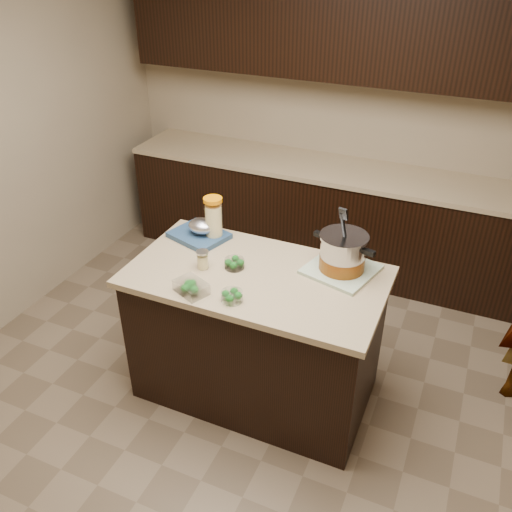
{
  "coord_description": "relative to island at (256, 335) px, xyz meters",
  "views": [
    {
      "loc": [
        1.03,
        -2.34,
        2.6
      ],
      "look_at": [
        0.0,
        0.0,
        1.02
      ],
      "focal_mm": 38.0,
      "sensor_mm": 36.0,
      "label": 1
    }
  ],
  "objects": [
    {
      "name": "ground_plane",
      "position": [
        0.0,
        0.0,
        -0.45
      ],
      "size": [
        4.0,
        4.0,
        0.0
      ],
      "primitive_type": "plane",
      "color": "brown",
      "rests_on": "ground"
    },
    {
      "name": "room_shell",
      "position": [
        0.0,
        0.0,
        1.26
      ],
      "size": [
        4.04,
        4.04,
        2.72
      ],
      "color": "tan",
      "rests_on": "ground"
    },
    {
      "name": "back_cabinets",
      "position": [
        0.0,
        1.74,
        0.49
      ],
      "size": [
        3.6,
        0.63,
        2.33
      ],
      "color": "black",
      "rests_on": "ground"
    },
    {
      "name": "island",
      "position": [
        0.0,
        0.0,
        0.0
      ],
      "size": [
        1.46,
        0.81,
        0.9
      ],
      "color": "black",
      "rests_on": "ground"
    },
    {
      "name": "dish_towel",
      "position": [
        0.43,
        0.23,
        0.46
      ],
      "size": [
        0.44,
        0.44,
        0.02
      ],
      "primitive_type": "cube",
      "rotation": [
        0.0,
        0.0,
        -0.26
      ],
      "color": "#6D9262",
      "rests_on": "island"
    },
    {
      "name": "stock_pot",
      "position": [
        0.43,
        0.22,
        0.56
      ],
      "size": [
        0.38,
        0.34,
        0.39
      ],
      "rotation": [
        0.0,
        0.0,
        -0.26
      ],
      "color": "#B7B7BC",
      "rests_on": "dish_towel"
    },
    {
      "name": "lemonade_pitcher",
      "position": [
        -0.4,
        0.26,
        0.58
      ],
      "size": [
        0.13,
        0.13,
        0.28
      ],
      "rotation": [
        0.0,
        0.0,
        0.11
      ],
      "color": "#ECD990",
      "rests_on": "island"
    },
    {
      "name": "mason_jar",
      "position": [
        -0.31,
        -0.06,
        0.5
      ],
      "size": [
        0.08,
        0.08,
        0.12
      ],
      "rotation": [
        0.0,
        0.0,
        0.06
      ],
      "color": "#ECD990",
      "rests_on": "island"
    },
    {
      "name": "broccoli_tub_left",
      "position": [
        -0.14,
        0.01,
        0.47
      ],
      "size": [
        0.12,
        0.12,
        0.05
      ],
      "rotation": [
        0.0,
        0.0,
        0.01
      ],
      "color": "silver",
      "rests_on": "island"
    },
    {
      "name": "broccoli_tub_right",
      "position": [
        -0.01,
        -0.28,
        0.47
      ],
      "size": [
        0.13,
        0.13,
        0.05
      ],
      "rotation": [
        0.0,
        0.0,
        -0.18
      ],
      "color": "silver",
      "rests_on": "island"
    },
    {
      "name": "broccoli_tub_rect",
      "position": [
        -0.25,
        -0.3,
        0.48
      ],
      "size": [
        0.21,
        0.19,
        0.06
      ],
      "rotation": [
        0.0,
        0.0,
        -0.42
      ],
      "color": "silver",
      "rests_on": "island"
    },
    {
      "name": "blue_tray",
      "position": [
        -0.49,
        0.24,
        0.49
      ],
      "size": [
        0.4,
        0.35,
        0.13
      ],
      "rotation": [
        0.0,
        0.0,
        -0.3
      ],
      "color": "navy",
      "rests_on": "island"
    }
  ]
}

